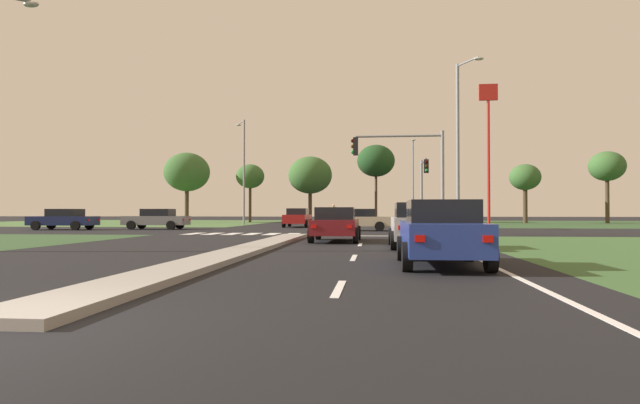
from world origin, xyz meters
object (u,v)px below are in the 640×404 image
at_px(fastfood_pole_sign, 488,124).
at_px(treeline_fifth, 525,178).
at_px(car_grey_third, 156,219).
at_px(traffic_signal_near_right, 408,163).
at_px(car_maroon_second, 336,224).
at_px(car_red_seventh, 298,218).
at_px(street_lamp_third, 243,166).
at_px(car_navy_fifth, 64,219).
at_px(treeline_near, 187,172).
at_px(street_lamp_second, 460,139).
at_px(treeline_fourth, 376,161).
at_px(treeline_third, 310,175).
at_px(car_blue_sixth, 441,233).
at_px(treeline_sixth, 607,167).
at_px(pedestrian_at_median, 334,212).
at_px(treeline_second, 250,177).
at_px(car_beige_fourth, 358,219).
at_px(street_lamp_fourth, 413,177).
at_px(car_silver_near, 418,225).

bearing_deg(fastfood_pole_sign, treeline_fifth, 52.58).
xyz_separation_m(car_grey_third, traffic_signal_near_right, (17.52, -8.69, 3.09)).
bearing_deg(car_maroon_second, car_red_seventh, 102.77).
bearing_deg(fastfood_pole_sign, street_lamp_third, -175.22).
relative_size(car_navy_fifth, treeline_near, 0.55).
xyz_separation_m(car_grey_third, car_navy_fifth, (-6.07, -1.71, -0.00)).
bearing_deg(car_navy_fifth, fastfood_pole_sign, -60.69).
distance_m(street_lamp_second, treeline_fourth, 31.15).
bearing_deg(treeline_fourth, treeline_third, 173.37).
bearing_deg(car_maroon_second, treeline_near, 118.02).
bearing_deg(car_red_seventh, car_blue_sixth, 104.43).
bearing_deg(treeline_third, treeline_sixth, -3.75).
relative_size(pedestrian_at_median, treeline_third, 0.23).
distance_m(treeline_second, treeline_sixth, 40.09).
bearing_deg(street_lamp_second, pedestrian_at_median, 117.61).
height_order(car_beige_fourth, car_blue_sixth, car_blue_sixth).
bearing_deg(car_grey_third, treeline_third, -16.94).
bearing_deg(street_lamp_second, car_grey_third, 165.26).
distance_m(street_lamp_fourth, treeline_second, 21.29).
bearing_deg(treeline_second, traffic_signal_near_right, -64.02).
distance_m(traffic_signal_near_right, street_lamp_third, 27.79).
xyz_separation_m(car_beige_fourth, street_lamp_fourth, (5.98, 34.81, 5.08)).
xyz_separation_m(street_lamp_fourth, treeline_third, (-12.62, -7.24, -0.22)).
distance_m(traffic_signal_near_right, fastfood_pole_sign, 27.77).
bearing_deg(car_navy_fifth, street_lamp_second, -97.95).
relative_size(street_lamp_second, pedestrian_at_median, 5.48).
bearing_deg(treeline_near, car_silver_near, -60.64).
bearing_deg(fastfood_pole_sign, treeline_near, 166.80).
bearing_deg(treeline_third, car_maroon_second, -81.42).
distance_m(car_red_seventh, fastfood_pole_sign, 22.21).
xyz_separation_m(car_beige_fourth, street_lamp_second, (6.06, -4.06, 4.78)).
bearing_deg(car_navy_fifth, car_beige_fourth, -89.10).
distance_m(car_grey_third, treeline_second, 25.99).
height_order(car_grey_third, treeline_second, treeline_second).
distance_m(car_blue_sixth, street_lamp_second, 19.97).
height_order(car_maroon_second, car_blue_sixth, car_blue_sixth).
relative_size(treeline_near, treeline_fourth, 0.92).
height_order(car_silver_near, car_beige_fourth, car_silver_near).
bearing_deg(car_navy_fifth, treeline_fifth, -56.37).
distance_m(car_grey_third, street_lamp_third, 15.81).
bearing_deg(car_silver_near, street_lamp_second, 74.91).
bearing_deg(pedestrian_at_median, treeline_second, 106.96).
distance_m(car_grey_third, treeline_near, 26.03).
height_order(car_navy_fifth, treeline_second, treeline_second).
bearing_deg(pedestrian_at_median, street_lamp_second, -83.30).
bearing_deg(treeline_third, street_lamp_third, -114.70).
height_order(treeline_third, treeline_fifth, treeline_third).
xyz_separation_m(car_maroon_second, treeline_fifth, (18.04, 38.09, 4.24)).
bearing_deg(treeline_fourth, treeline_sixth, -2.85).
bearing_deg(car_red_seventh, car_silver_near, 107.99).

